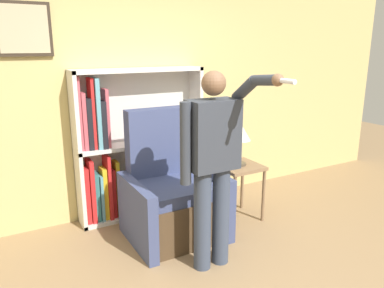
% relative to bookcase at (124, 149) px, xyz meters
% --- Properties ---
extents(wall_back, '(8.00, 0.11, 2.80)m').
position_rel_bookcase_xyz_m(wall_back, '(0.17, 0.16, 0.61)').
color(wall_back, tan).
rests_on(wall_back, ground_plane).
extents(bookcase, '(1.45, 0.28, 1.67)m').
position_rel_bookcase_xyz_m(bookcase, '(0.00, 0.00, 0.00)').
color(bookcase, silver).
rests_on(bookcase, ground_plane).
extents(armchair, '(0.92, 0.82, 1.29)m').
position_rel_bookcase_xyz_m(armchair, '(0.27, -0.64, -0.40)').
color(armchair, '#4C3823').
rests_on(armchair, ground_plane).
extents(person_standing, '(0.57, 0.78, 1.71)m').
position_rel_bookcase_xyz_m(person_standing, '(0.32, -1.34, 0.18)').
color(person_standing, '#384256').
rests_on(person_standing, ground_plane).
extents(side_table, '(0.45, 0.45, 0.63)m').
position_rel_bookcase_xyz_m(side_table, '(1.08, -0.68, -0.28)').
color(side_table, '#846647').
rests_on(side_table, ground_plane).
extents(table_lamp, '(0.22, 0.22, 0.47)m').
position_rel_bookcase_xyz_m(table_lamp, '(1.08, -0.68, 0.18)').
color(table_lamp, '#4C4233').
rests_on(table_lamp, side_table).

